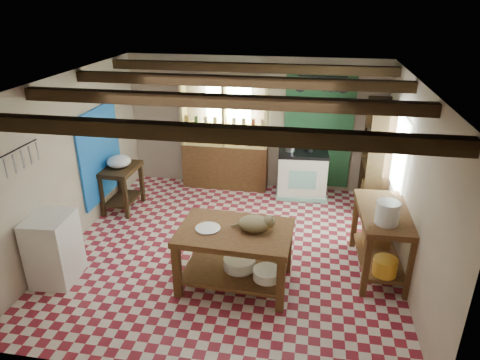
% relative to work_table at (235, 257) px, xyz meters
% --- Properties ---
extents(floor, '(5.00, 5.00, 0.02)m').
position_rel_work_table_xyz_m(floor, '(-0.23, 0.82, -0.43)').
color(floor, maroon).
rests_on(floor, ground).
extents(ceiling, '(5.00, 5.00, 0.02)m').
position_rel_work_table_xyz_m(ceiling, '(-0.23, 0.82, 2.18)').
color(ceiling, '#4A4B50').
rests_on(ceiling, wall_back).
extents(wall_back, '(5.00, 0.04, 2.60)m').
position_rel_work_table_xyz_m(wall_back, '(-0.23, 3.32, 0.88)').
color(wall_back, '#C1B19B').
rests_on(wall_back, floor).
extents(wall_front, '(5.00, 0.04, 2.60)m').
position_rel_work_table_xyz_m(wall_front, '(-0.23, -1.68, 0.88)').
color(wall_front, '#C1B19B').
rests_on(wall_front, floor).
extents(wall_left, '(0.04, 5.00, 2.60)m').
position_rel_work_table_xyz_m(wall_left, '(-2.73, 0.82, 0.88)').
color(wall_left, '#C1B19B').
rests_on(wall_left, floor).
extents(wall_right, '(0.04, 5.00, 2.60)m').
position_rel_work_table_xyz_m(wall_right, '(2.27, 0.82, 0.88)').
color(wall_right, '#C1B19B').
rests_on(wall_right, floor).
extents(ceiling_beams, '(5.00, 3.80, 0.15)m').
position_rel_work_table_xyz_m(ceiling_beams, '(-0.23, 0.82, 2.06)').
color(ceiling_beams, '#392613').
rests_on(ceiling_beams, ceiling).
extents(blue_wall_patch, '(0.04, 1.40, 1.60)m').
position_rel_work_table_xyz_m(blue_wall_patch, '(-2.70, 1.72, 0.68)').
color(blue_wall_patch, blue).
rests_on(blue_wall_patch, wall_left).
extents(green_wall_patch, '(1.30, 0.04, 2.30)m').
position_rel_work_table_xyz_m(green_wall_patch, '(1.02, 3.29, 0.83)').
color(green_wall_patch, '#215430').
rests_on(green_wall_patch, wall_back).
extents(window_back, '(0.90, 0.02, 0.80)m').
position_rel_work_table_xyz_m(window_back, '(-0.73, 3.30, 1.28)').
color(window_back, '#B0C5AF').
rests_on(window_back, wall_back).
extents(window_right, '(0.02, 1.30, 1.20)m').
position_rel_work_table_xyz_m(window_right, '(2.25, 1.82, 0.98)').
color(window_right, '#B0C5AF').
rests_on(window_right, wall_right).
extents(utensil_rail, '(0.06, 0.90, 0.28)m').
position_rel_work_table_xyz_m(utensil_rail, '(-2.67, -0.38, 1.36)').
color(utensil_rail, black).
rests_on(utensil_rail, wall_left).
extents(pot_rack, '(0.86, 0.12, 0.36)m').
position_rel_work_table_xyz_m(pot_rack, '(1.02, 2.87, 1.76)').
color(pot_rack, black).
rests_on(pot_rack, ceiling).
extents(shelving_unit, '(1.70, 0.34, 2.20)m').
position_rel_work_table_xyz_m(shelving_unit, '(-0.78, 3.13, 0.68)').
color(shelving_unit, '#DEC880').
rests_on(shelving_unit, floor).
extents(tall_rack, '(0.40, 0.86, 2.00)m').
position_rel_work_table_xyz_m(tall_rack, '(2.05, 2.62, 0.58)').
color(tall_rack, '#392613').
rests_on(tall_rack, floor).
extents(work_table, '(1.51, 1.04, 0.84)m').
position_rel_work_table_xyz_m(work_table, '(0.00, 0.00, 0.00)').
color(work_table, brown).
rests_on(work_table, floor).
extents(stove, '(0.97, 0.69, 0.91)m').
position_rel_work_table_xyz_m(stove, '(0.77, 2.97, 0.04)').
color(stove, white).
rests_on(stove, floor).
extents(prep_table, '(0.57, 0.82, 0.82)m').
position_rel_work_table_xyz_m(prep_table, '(-2.43, 1.84, -0.01)').
color(prep_table, '#392613').
rests_on(prep_table, floor).
extents(white_cabinet, '(0.58, 0.68, 0.97)m').
position_rel_work_table_xyz_m(white_cabinet, '(-2.45, -0.31, 0.07)').
color(white_cabinet, white).
rests_on(white_cabinet, floor).
extents(right_counter, '(0.73, 1.37, 0.96)m').
position_rel_work_table_xyz_m(right_counter, '(1.95, 0.64, 0.06)').
color(right_counter, brown).
rests_on(right_counter, floor).
extents(cat, '(0.47, 0.38, 0.19)m').
position_rel_work_table_xyz_m(cat, '(0.25, 0.04, 0.52)').
color(cat, '#998859').
rests_on(cat, work_table).
extents(steel_tray, '(0.34, 0.34, 0.02)m').
position_rel_work_table_xyz_m(steel_tray, '(-0.35, -0.04, 0.43)').
color(steel_tray, '#A4A3AB').
rests_on(steel_tray, work_table).
extents(basin_large, '(0.45, 0.45, 0.15)m').
position_rel_work_table_xyz_m(basin_large, '(0.05, 0.05, -0.12)').
color(basin_large, white).
rests_on(basin_large, work_table).
extents(basin_small, '(0.38, 0.38, 0.13)m').
position_rel_work_table_xyz_m(basin_small, '(0.45, -0.12, -0.13)').
color(basin_small, white).
rests_on(basin_small, work_table).
extents(kettle_left, '(0.19, 0.19, 0.21)m').
position_rel_work_table_xyz_m(kettle_left, '(0.52, 2.96, 0.60)').
color(kettle_left, '#A4A3AB').
rests_on(kettle_left, stove).
extents(kettle_right, '(0.16, 0.16, 0.19)m').
position_rel_work_table_xyz_m(kettle_right, '(0.87, 2.98, 0.59)').
color(kettle_right, black).
rests_on(kettle_right, stove).
extents(enamel_bowl, '(0.43, 0.43, 0.21)m').
position_rel_work_table_xyz_m(enamel_bowl, '(-2.43, 1.84, 0.51)').
color(enamel_bowl, white).
rests_on(enamel_bowl, prep_table).
extents(white_bucket, '(0.31, 0.31, 0.30)m').
position_rel_work_table_xyz_m(white_bucket, '(1.92, 0.29, 0.69)').
color(white_bucket, white).
rests_on(white_bucket, right_counter).
extents(wicker_basket, '(0.38, 0.31, 0.26)m').
position_rel_work_table_xyz_m(wicker_basket, '(1.94, 0.94, -0.03)').
color(wicker_basket, olive).
rests_on(wicker_basket, right_counter).
extents(yellow_tub, '(0.33, 0.33, 0.23)m').
position_rel_work_table_xyz_m(yellow_tub, '(1.97, 0.19, -0.05)').
color(yellow_tub, gold).
rests_on(yellow_tub, right_counter).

